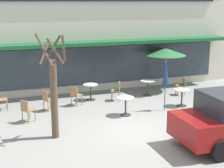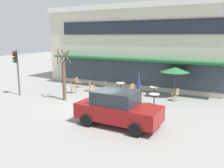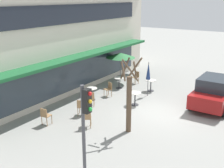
% 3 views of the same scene
% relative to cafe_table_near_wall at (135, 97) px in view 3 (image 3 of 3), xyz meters
% --- Properties ---
extents(ground_plane, '(80.00, 80.00, 0.00)m').
position_rel_cafe_table_near_wall_xyz_m(ground_plane, '(-0.28, -1.80, -0.52)').
color(ground_plane, gray).
extents(building_facade, '(17.79, 9.10, 7.04)m').
position_rel_cafe_table_near_wall_xyz_m(building_facade, '(-0.28, 8.16, 3.01)').
color(building_facade, beige).
rests_on(building_facade, ground).
extents(cafe_table_near_wall, '(0.70, 0.70, 0.76)m').
position_rel_cafe_table_near_wall_xyz_m(cafe_table_near_wall, '(0.00, 0.00, 0.00)').
color(cafe_table_near_wall, '#333338').
rests_on(cafe_table_near_wall, ground).
extents(cafe_table_streetside, '(0.70, 0.70, 0.76)m').
position_rel_cafe_table_near_wall_xyz_m(cafe_table_streetside, '(-0.71, 2.62, 0.00)').
color(cafe_table_streetside, '#333338').
rests_on(cafe_table_streetside, ground).
extents(cafe_table_by_tree, '(0.70, 0.70, 0.76)m').
position_rel_cafe_table_near_wall_xyz_m(cafe_table_by_tree, '(2.14, 2.41, 0.00)').
color(cafe_table_by_tree, '#333338').
rests_on(cafe_table_by_tree, ground).
extents(cafe_table_mid_patio, '(0.70, 0.70, 0.76)m').
position_rel_cafe_table_near_wall_xyz_m(cafe_table_mid_patio, '(2.81, 0.33, 0.00)').
color(cafe_table_mid_patio, '#333338').
rests_on(cafe_table_mid_patio, ground).
extents(patio_umbrella_green_folded, '(0.28, 0.28, 2.20)m').
position_rel_cafe_table_near_wall_xyz_m(patio_umbrella_green_folded, '(1.82, 0.08, 1.11)').
color(patio_umbrella_green_folded, '#4C4C51').
rests_on(patio_umbrella_green_folded, ground).
extents(patio_umbrella_cream_folded, '(2.10, 2.10, 2.20)m').
position_rel_cafe_table_near_wall_xyz_m(patio_umbrella_cream_folded, '(3.43, 3.09, 1.51)').
color(patio_umbrella_cream_folded, '#4C4C51').
rests_on(patio_umbrella_cream_folded, ground).
extents(cafe_chair_0, '(0.49, 0.49, 0.89)m').
position_rel_cafe_table_near_wall_xyz_m(cafe_chair_0, '(3.80, 1.99, 0.01)').
color(cafe_chair_0, '#9E754C').
rests_on(cafe_chair_0, ground).
extents(cafe_chair_1, '(0.55, 0.55, 0.89)m').
position_rel_cafe_table_near_wall_xyz_m(cafe_chair_1, '(-3.87, 0.52, 0.01)').
color(cafe_chair_1, '#9E754C').
rests_on(cafe_chair_1, ground).
extents(cafe_chair_2, '(0.53, 0.53, 0.89)m').
position_rel_cafe_table_near_wall_xyz_m(cafe_chair_2, '(-2.88, 1.66, 0.01)').
color(cafe_chair_2, '#9E754C').
rests_on(cafe_chair_2, ground).
extents(cafe_chair_3, '(0.56, 0.56, 0.89)m').
position_rel_cafe_table_near_wall_xyz_m(cafe_chair_3, '(-1.60, 2.00, 0.01)').
color(cafe_chair_3, '#9E754C').
rests_on(cafe_chair_3, ground).
extents(cafe_chair_4, '(0.53, 0.53, 0.89)m').
position_rel_cafe_table_near_wall_xyz_m(cafe_chair_4, '(0.43, 2.12, 0.01)').
color(cafe_chair_4, '#9E754C').
rests_on(cafe_chair_4, ground).
extents(cafe_chair_5, '(0.42, 0.42, 0.89)m').
position_rel_cafe_table_near_wall_xyz_m(cafe_chair_5, '(-4.75, 2.40, 0.01)').
color(cafe_chair_5, '#9E754C').
rests_on(cafe_chair_5, ground).
extents(parked_sedan, '(4.21, 2.04, 1.76)m').
position_rel_cafe_table_near_wall_xyz_m(parked_sedan, '(2.31, -3.87, 0.36)').
color(parked_sedan, maroon).
rests_on(parked_sedan, ground).
extents(street_tree, '(1.04, 0.98, 3.56)m').
position_rel_cafe_table_near_wall_xyz_m(street_tree, '(-3.12, -1.36, 1.12)').
color(street_tree, brown).
rests_on(street_tree, ground).
extents(traffic_light_pole, '(0.26, 0.44, 3.40)m').
position_rel_cafe_table_near_wall_xyz_m(traffic_light_pole, '(-7.03, -1.94, 1.78)').
color(traffic_light_pole, '#47474C').
rests_on(traffic_light_pole, ground).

